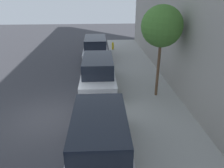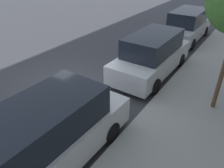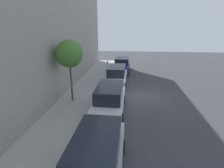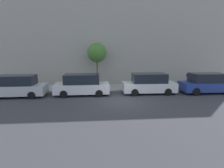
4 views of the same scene
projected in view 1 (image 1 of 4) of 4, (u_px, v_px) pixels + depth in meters
name	position (u px, v px, depth m)	size (l,w,h in m)	color
ground_plane	(47.00, 118.00, 9.96)	(60.00, 60.00, 0.00)	#38383D
sidewalk	(156.00, 113.00, 10.23)	(3.14, 32.00, 0.15)	#9E9E99
parked_minivan_second	(100.00, 142.00, 6.94)	(2.02, 4.93, 1.90)	silver
parked_minivan_third	(98.00, 74.00, 12.63)	(2.02, 4.92, 1.90)	silver
parked_minivan_fourth	(95.00, 49.00, 17.76)	(2.02, 4.90, 1.90)	#B7BABF
street_tree	(162.00, 27.00, 10.40)	(2.01, 2.01, 4.64)	brown
fire_hydrant	(113.00, 46.00, 20.75)	(0.20, 0.20, 0.69)	gold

